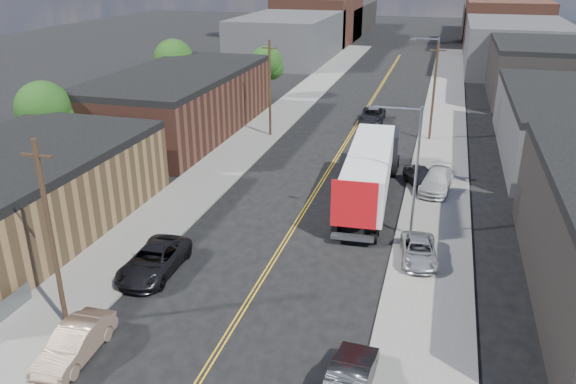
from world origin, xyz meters
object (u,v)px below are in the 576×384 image
Objects in this scene: car_right_lot_b at (436,181)px; car_left_b at (75,343)px; car_left_c at (154,261)px; semi_truck at (372,166)px; car_right_lot_a at (419,251)px; car_right_lot_c at (422,178)px; car_ahead_truck at (372,116)px; car_right_oncoming at (350,379)px.

car_left_b is at bearing -114.75° from car_right_lot_b.
semi_truck is at bearing 52.62° from car_left_c.
car_right_lot_b is at bearing 80.05° from car_right_lot_a.
car_right_lot_a is at bearing -112.39° from car_right_lot_c.
car_right_lot_a is at bearing 39.91° from car_left_b.
car_ahead_truck is (-7.21, 31.77, 0.01)m from car_right_lot_a.
car_right_lot_b is (0.63, 12.12, 0.16)m from car_right_lot_a.
car_ahead_truck is (-6.70, 19.35, -0.16)m from car_right_lot_c.
car_right_lot_c is at bearing 33.70° from semi_truck.
car_left_c is at bearing 89.01° from car_left_b.
car_right_oncoming is 24.77m from car_right_lot_b.
car_right_oncoming is (12.80, 1.08, 0.01)m from car_left_b.
car_left_c is at bearing -103.33° from car_ahead_truck.
car_left_b is at bearing -90.47° from car_left_c.
semi_truck is 2.95× the size of car_left_c.
car_right_lot_c is (3.79, 2.84, -1.63)m from semi_truck.
car_right_oncoming is at bearing -87.52° from semi_truck.
car_left_b is 29.72m from car_right_lot_c.
car_right_lot_a is at bearing -78.60° from car_ahead_truck.
car_left_b is 0.88× the size of car_right_lot_b.
car_right_lot_a is at bearing -86.56° from car_right_lot_b.
car_right_oncoming is at bearing -89.93° from car_right_lot_b.
car_right_oncoming reaches higher than car_right_lot_a.
car_left_b is at bearing -143.75° from car_right_lot_c.
car_left_c is at bearing -128.67° from semi_truck.
car_right_lot_c is at bearing 49.08° from car_left_c.
car_ahead_truck is (7.90, 37.35, -0.02)m from car_left_c.
car_left_b is at bearing -144.65° from car_right_lot_a.
car_right_lot_c is (14.40, 26.00, 0.16)m from car_left_b.
semi_truck reaches higher than car_ahead_truck.
car_right_lot_c reaches higher than car_left_b.
car_left_c is 1.20× the size of car_right_oncoming.
car_ahead_truck reaches higher than car_right_lot_a.
car_left_c is 23.69m from car_right_lot_b.
semi_truck reaches higher than car_left_c.
semi_truck is 5.01m from car_right_lot_c.
car_left_b is 20.17m from car_right_lot_a.
car_right_lot_c is (14.60, 18.00, 0.14)m from car_left_c.
car_ahead_truck is at bearing 95.84° from car_right_lot_a.
car_right_lot_c is (-0.51, 12.43, 0.17)m from car_right_lot_a.
car_right_lot_b is 1.19m from car_right_lot_c.
car_left_c is 38.17m from car_ahead_truck.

